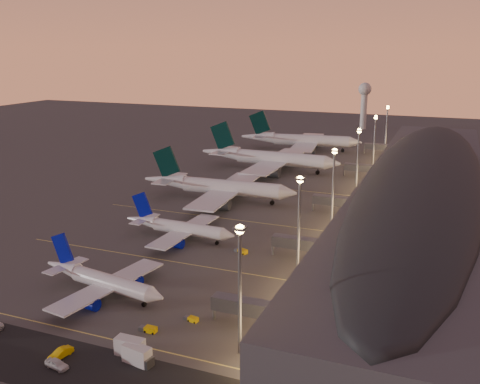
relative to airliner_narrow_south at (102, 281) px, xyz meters
name	(u,v)px	position (x,y,z in m)	size (l,w,h in m)	color
ground	(174,254)	(3.61, 28.52, -3.39)	(700.00, 700.00, 0.00)	#403E3B
airliner_narrow_south	(102,281)	(0.00, 0.00, 0.00)	(36.69, 33.11, 13.12)	silver
airliner_narrow_north	(179,228)	(-1.14, 40.36, 0.07)	(37.39, 33.38, 13.37)	silver
airliner_wide_near	(218,187)	(-7.48, 83.88, 1.69)	(61.65, 56.17, 19.73)	silver
airliner_wide_mid	(269,158)	(-6.22, 139.64, 2.30)	(68.94, 62.61, 22.11)	silver
airliner_wide_far	(301,140)	(-5.82, 194.10, 2.23)	(68.20, 62.62, 21.82)	silver
terminal_building	(423,185)	(65.44, 100.99, 5.39)	(56.35, 255.00, 17.46)	#45454A
light_masts	(349,159)	(39.61, 93.52, 14.16)	(2.20, 217.20, 25.90)	slate
radar_tower	(364,98)	(13.61, 288.52, 18.48)	(9.00, 9.00, 32.50)	silver
service_lane	(31,357)	(3.61, -27.48, -3.39)	(260.00, 16.00, 0.01)	black
lane_markings	(229,214)	(3.61, 68.52, -3.38)	(90.00, 180.36, 0.00)	#D8C659
baggage_tug_a	(149,329)	(19.23, -11.07, -2.87)	(3.82, 1.74, 1.13)	#E5B302
baggage_tug_b	(192,319)	(25.45, -3.85, -2.95)	(3.42, 1.83, 0.97)	#E5B302
baggage_tug_c	(241,251)	(20.85, 36.38, -2.84)	(4.36, 3.00, 1.21)	#E5B302
catering_truck_a	(131,348)	(20.84, -19.84, -1.76)	(6.23, 2.54, 3.48)	silver
catering_truck_b	(138,356)	(23.50, -21.66, -1.79)	(6.40, 3.33, 3.42)	silver
service_van_d	(61,354)	(8.85, -25.49, -2.55)	(1.78, 5.09, 1.68)	#E5B302
service_van_e	(57,364)	(10.51, -28.49, -2.55)	(1.98, 4.92, 1.68)	silver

